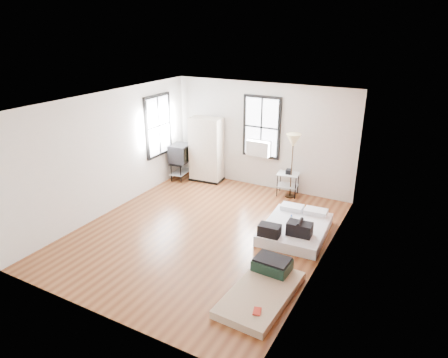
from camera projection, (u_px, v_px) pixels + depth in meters
The scene contains 8 objects.
ground at pixel (204, 232), 8.57m from camera, with size 6.00×6.00×0.00m, color #5D2F18.
room_shell at pixel (221, 152), 8.13m from camera, with size 5.02×6.02×2.80m.
mattress_main at pixel (295, 228), 8.41m from camera, with size 1.37×1.78×0.55m.
mattress_bare at pixel (264, 286), 6.61m from camera, with size 0.97×1.74×0.37m.
wardrobe at pixel (206, 150), 11.08m from camera, with size 0.95×0.60×1.80m.
side_table at pixel (288, 178), 10.23m from camera, with size 0.59×0.50×0.71m.
floor_lamp at pixel (293, 144), 9.78m from camera, with size 0.36×0.36×1.66m.
tv_stand at pixel (180, 154), 11.25m from camera, with size 0.57×0.76×1.01m.
Camera 1 is at (3.98, -6.45, 4.19)m, focal length 32.00 mm.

